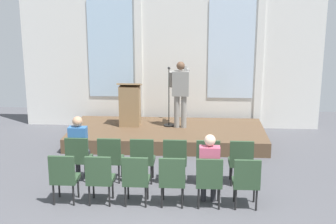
% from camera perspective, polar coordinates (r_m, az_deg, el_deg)
% --- Properties ---
extents(rear_partition, '(8.32, 0.14, 3.83)m').
position_cam_1_polar(rear_partition, '(12.97, 0.43, 6.50)').
color(rear_partition, silver).
rests_on(rear_partition, ground).
extents(stage_platform, '(4.94, 2.25, 0.35)m').
position_cam_1_polar(stage_platform, '(11.96, -0.08, -2.83)').
color(stage_platform, brown).
rests_on(stage_platform, ground).
extents(speaker, '(0.51, 0.69, 1.71)m').
position_cam_1_polar(speaker, '(11.79, 1.53, 2.77)').
color(speaker, gray).
rests_on(speaker, stage_platform).
extents(mic_stand, '(0.28, 0.28, 1.55)m').
position_cam_1_polar(mic_stand, '(12.06, 0.11, -0.16)').
color(mic_stand, black).
rests_on(mic_stand, stage_platform).
extents(lectern, '(0.60, 0.48, 1.16)m').
position_cam_1_polar(lectern, '(12.09, -4.70, 0.89)').
color(lectern, '#93724C').
rests_on(lectern, stage_platform).
extents(chair_r0_c0, '(0.46, 0.44, 0.94)m').
position_cam_1_polar(chair_r0_c0, '(9.53, -10.93, -5.30)').
color(chair_r0_c0, black).
rests_on(chair_r0_c0, ground).
extents(audience_r0_c0, '(0.36, 0.39, 1.34)m').
position_cam_1_polar(audience_r0_c0, '(9.54, -10.87, -3.96)').
color(audience_r0_c0, '#2D2D33').
rests_on(audience_r0_c0, ground).
extents(chair_r0_c1, '(0.46, 0.44, 0.94)m').
position_cam_1_polar(chair_r0_c1, '(9.40, -7.08, -5.44)').
color(chair_r0_c1, black).
rests_on(chair_r0_c1, ground).
extents(chair_r0_c2, '(0.46, 0.44, 0.94)m').
position_cam_1_polar(chair_r0_c2, '(9.30, -3.13, -5.55)').
color(chair_r0_c2, black).
rests_on(chair_r0_c2, ground).
extents(chair_r0_c3, '(0.46, 0.44, 0.94)m').
position_cam_1_polar(chair_r0_c3, '(9.25, 0.87, -5.64)').
color(chair_r0_c3, black).
rests_on(chair_r0_c3, ground).
extents(chair_r0_c4, '(0.46, 0.44, 0.94)m').
position_cam_1_polar(chair_r0_c4, '(9.25, 4.91, -5.71)').
color(chair_r0_c4, black).
rests_on(chair_r0_c4, ground).
extents(chair_r0_c5, '(0.46, 0.44, 0.94)m').
position_cam_1_polar(chair_r0_c5, '(9.29, 8.93, -5.74)').
color(chair_r0_c5, black).
rests_on(chair_r0_c5, ground).
extents(chair_r1_c0, '(0.46, 0.44, 0.94)m').
position_cam_1_polar(chair_r1_c0, '(8.59, -12.64, -7.61)').
color(chair_r1_c0, black).
rests_on(chair_r1_c0, ground).
extents(chair_r1_c1, '(0.46, 0.44, 0.94)m').
position_cam_1_polar(chair_r1_c1, '(8.44, -8.37, -7.81)').
color(chair_r1_c1, black).
rests_on(chair_r1_c1, ground).
extents(chair_r1_c2, '(0.46, 0.44, 0.94)m').
position_cam_1_polar(chair_r1_c2, '(8.33, -3.96, -7.98)').
color(chair_r1_c2, black).
rests_on(chair_r1_c2, ground).
extents(chair_r1_c3, '(0.46, 0.44, 0.94)m').
position_cam_1_polar(chair_r1_c3, '(8.28, 0.53, -8.10)').
color(chair_r1_c3, black).
rests_on(chair_r1_c3, ground).
extents(chair_r1_c4, '(0.46, 0.44, 0.94)m').
position_cam_1_polar(chair_r1_c4, '(8.27, 5.07, -8.17)').
color(chair_r1_c4, black).
rests_on(chair_r1_c4, ground).
extents(audience_r1_c4, '(0.36, 0.39, 1.33)m').
position_cam_1_polar(audience_r1_c4, '(8.27, 5.08, -6.65)').
color(audience_r1_c4, '#2D2D33').
rests_on(audience_r1_c4, ground).
extents(chair_r1_c5, '(0.46, 0.44, 0.94)m').
position_cam_1_polar(chair_r1_c5, '(8.32, 9.58, -8.20)').
color(chair_r1_c5, black).
rests_on(chair_r1_c5, ground).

